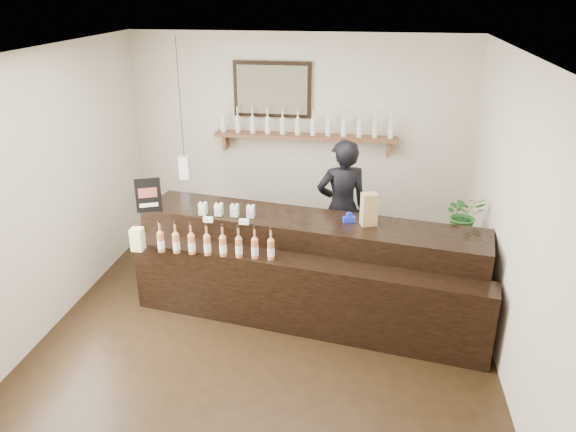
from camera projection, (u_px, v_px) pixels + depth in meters
The scene contains 10 objects.
ground at pixel (266, 336), 5.76m from camera, with size 5.00×5.00×0.00m, color black.
room_shell at pixel (263, 179), 5.10m from camera, with size 5.00×5.00×5.00m.
back_wall_decor at pixel (287, 116), 7.27m from camera, with size 2.66×0.96×1.69m.
counter at pixel (307, 271), 6.03m from camera, with size 3.78×1.60×1.21m.
promo_sign at pixel (148, 195), 6.06m from camera, with size 0.26×0.13×0.38m.
paper_bag at pixel (369, 209), 5.74m from camera, with size 0.19×0.16×0.34m.
tape_dispenser at pixel (349, 218), 5.86m from camera, with size 0.14×0.09×0.11m.
side_cabinet at pixel (457, 266), 6.33m from camera, with size 0.55×0.65×0.80m.
potted_plant at pixel (464, 215), 6.09m from camera, with size 0.42×0.36×0.46m, color #2E6E2C.
shopkeeper at pixel (342, 199), 6.71m from camera, with size 0.70×0.46×1.92m, color black.
Camera 1 is at (0.96, -4.75, 3.35)m, focal length 35.00 mm.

